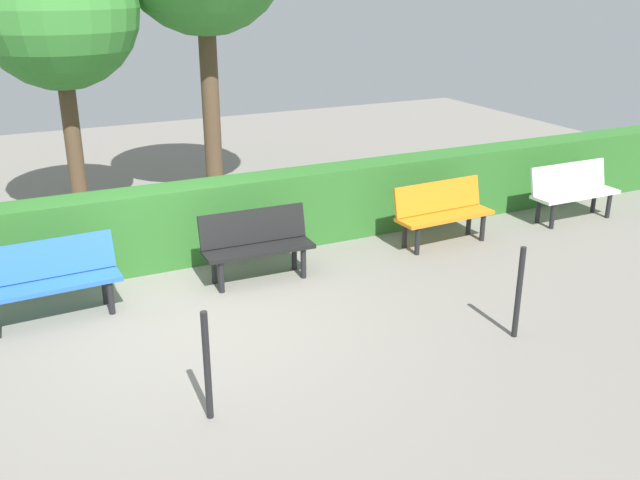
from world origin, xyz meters
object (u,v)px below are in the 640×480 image
object	(u,v)px
bench_white	(573,189)
tree_mid	(56,9)
bench_black	(256,242)
bench_orange	(442,210)
bench_blue	(48,277)

from	to	relation	value
bench_white	tree_mid	size ratio (longest dim) A/B	0.34
bench_white	bench_black	xyz separation A→B (m)	(5.19, 0.04, -0.00)
tree_mid	bench_orange	bearing A→B (deg)	146.31
bench_white	bench_black	distance (m)	5.19
bench_black	tree_mid	world-z (taller)	tree_mid
bench_orange	bench_black	world-z (taller)	same
bench_blue	bench_white	bearing A→B (deg)	177.82
bench_white	bench_black	size ratio (longest dim) A/B	1.06
tree_mid	bench_blue	bearing A→B (deg)	76.08
bench_orange	bench_blue	xyz separation A→B (m)	(5.20, 0.07, 0.00)
bench_white	bench_blue	distance (m)	7.61
bench_blue	bench_orange	bearing A→B (deg)	178.17
bench_white	bench_blue	bearing A→B (deg)	0.16
bench_black	bench_blue	distance (m)	2.42
bench_white	tree_mid	xyz separation A→B (m)	(6.85, -2.98, 2.63)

